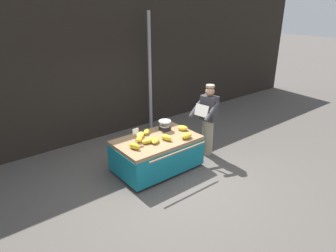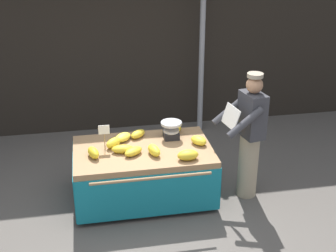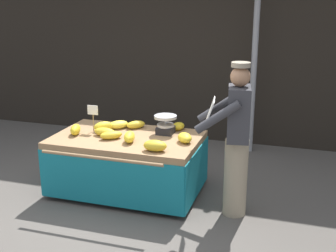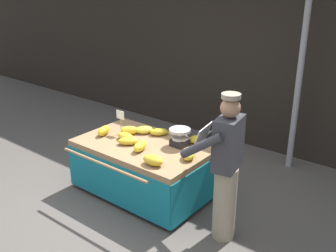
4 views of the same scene
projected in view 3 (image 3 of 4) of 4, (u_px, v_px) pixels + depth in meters
The scene contains 17 objects.
ground_plane at pixel (113, 212), 4.94m from camera, with size 60.00×60.00×0.00m, color #514C47.
back_wall at pixel (185, 29), 7.19m from camera, with size 16.00×0.24×3.71m, color black.
street_pole at pixel (255, 49), 6.47m from camera, with size 0.09×0.09×3.23m, color gray.
banana_cart at pixel (127, 151), 5.33m from camera, with size 1.79×1.31×0.73m.
weighing_scale at pixel (165, 125), 5.35m from camera, with size 0.28×0.28×0.23m.
price_sign at pixel (93, 112), 5.40m from camera, with size 0.14×0.01×0.34m.
banana_bunch_0 at pixel (105, 132), 5.28m from camera, with size 0.15×0.28×0.10m, color gold.
banana_bunch_1 at pixel (111, 135), 5.17m from camera, with size 0.14×0.27×0.10m, color gold.
banana_bunch_2 at pixel (185, 138), 5.04m from camera, with size 0.16×0.24×0.11m, color yellow.
banana_bunch_3 at pixel (136, 125), 5.59m from camera, with size 0.13×0.25×0.10m, color gold.
banana_bunch_4 at pixel (129, 137), 5.05m from camera, with size 0.12×0.26×0.13m, color yellow.
banana_bunch_5 at pixel (155, 146), 4.75m from camera, with size 0.17×0.26×0.12m, color gold.
banana_bunch_6 at pixel (178, 126), 5.53m from camera, with size 0.15×0.20×0.09m, color gold.
banana_bunch_7 at pixel (119, 125), 5.58m from camera, with size 0.16×0.27×0.10m, color yellow.
banana_bunch_8 at pixel (103, 126), 5.47m from camera, with size 0.12×0.24×0.12m, color yellow.
banana_bunch_9 at pixel (75, 130), 5.33m from camera, with size 0.11×0.26×0.13m, color gold.
vendor_person at pixel (236, 140), 4.67m from camera, with size 0.63×0.58×1.71m.
Camera 3 is at (1.94, -4.07, 2.35)m, focal length 46.31 mm.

